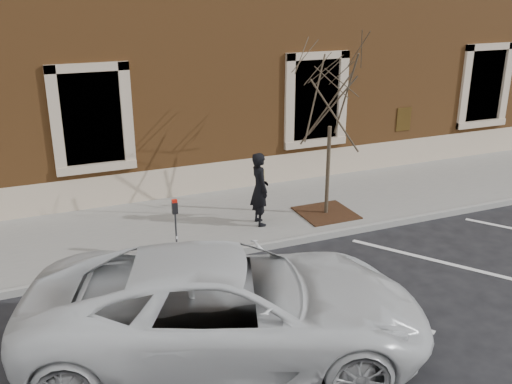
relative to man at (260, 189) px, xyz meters
name	(u,v)px	position (x,y,z in m)	size (l,w,h in m)	color
ground	(267,248)	(-0.26, -0.99, -1.01)	(120.00, 120.00, 0.00)	#28282B
sidewalk_near	(238,217)	(-0.26, 0.76, -0.93)	(40.00, 3.50, 0.15)	gray
curb_near	(268,246)	(-0.26, -1.04, -0.93)	(40.00, 0.12, 0.15)	#9E9E99
parking_stripes	(315,296)	(-0.26, -3.19, -1.00)	(28.00, 4.40, 0.01)	silver
building_civic	(167,32)	(-0.26, 6.75, 2.99)	(40.00, 8.62, 8.00)	brown
man	(260,189)	(0.00, 0.00, 0.00)	(0.62, 0.41, 1.71)	black
parking_meter	(175,217)	(-2.21, -0.87, -0.01)	(0.11, 0.09, 1.23)	#595B60
tree_grate	(326,213)	(1.73, -0.06, -0.84)	(1.28, 1.28, 0.03)	#412514
sapling	(331,101)	(1.73, -0.06, 1.90)	(2.36, 2.36, 3.94)	#4D422E
white_truck	(228,307)	(-2.31, -4.22, -0.17)	(2.78, 6.03, 1.67)	silver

